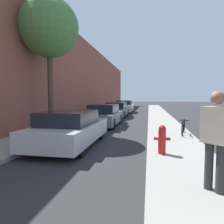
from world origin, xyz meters
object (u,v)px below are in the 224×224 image
Objects in this scene: parked_car_silver at (70,129)px; bicycle at (183,127)px; parked_car_grey at (104,116)px; pedestrian at (216,135)px; parked_car_white at (125,107)px; parked_car_navy at (117,110)px; fire_hydrant at (162,139)px; street_tree_near at (49,28)px.

bicycle is (4.39, 2.46, -0.17)m from parked_car_silver.
pedestrian is (3.89, -8.30, 0.49)m from parked_car_grey.
pedestrian is at bearing -78.26° from parked_car_white.
parked_car_white is 19.18m from pedestrian.
parked_car_silver is at bearing -173.83° from pedestrian.
pedestrian is (3.95, -13.65, 0.49)m from parked_car_navy.
parked_car_navy reaches higher than bicycle.
fire_hydrant is at bearing -95.41° from bicycle.
street_tree_near reaches higher than parked_car_white.
parked_car_navy is 14.22m from pedestrian.
street_tree_near is (-2.09, -13.31, 4.45)m from parked_car_white.
parked_car_white is at bearing 81.09° from street_tree_near.
parked_car_grey is 0.91× the size of parked_car_navy.
bicycle is (4.33, -8.07, -0.18)m from parked_car_navy.
parked_car_white is at bearing 89.40° from parked_car_navy.
parked_car_grey is at bearing -89.97° from parked_car_white.
parked_car_white is 13.86m from bicycle.
street_tree_near is at bearing -98.91° from parked_car_white.
parked_car_navy is at bearing 105.58° from fire_hydrant.
street_tree_near is (-2.09, -2.83, 4.48)m from parked_car_grey.
bicycle is at bearing 71.13° from fire_hydrant.
street_tree_near is 7.53× the size of fire_hydrant.
street_tree_near reaches higher than fire_hydrant.
parked_car_grey reaches higher than fire_hydrant.
pedestrian is at bearing -64.86° from parked_car_grey.
fire_hydrant is at bearing -15.41° from parked_car_silver.
street_tree_near is 7.88m from bicycle.
parked_car_grey is 1.08× the size of parked_car_white.
parked_car_grey is 2.68× the size of bicycle.
parked_car_white is at bearing 121.42° from bicycle.
street_tree_near is (-1.97, 2.34, 4.48)m from parked_car_silver.
parked_car_white is at bearing 145.79° from pedestrian.
parked_car_navy is (-0.06, 5.35, -0.00)m from parked_car_grey.
pedestrian reaches higher than bicycle.
parked_car_grey is 4.90× the size of fire_hydrant.
parked_car_grey is (0.12, 5.17, 0.01)m from parked_car_silver.
fire_hydrant is at bearing -74.42° from parked_car_navy.
fire_hydrant is 0.55× the size of bicycle.
street_tree_near is (-2.03, -8.19, 4.48)m from parked_car_navy.
parked_car_navy is (0.06, 10.52, 0.01)m from parked_car_silver.
street_tree_near reaches higher than parked_car_silver.
parked_car_white is 4.56× the size of fire_hydrant.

